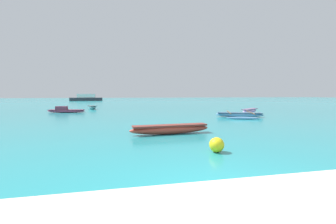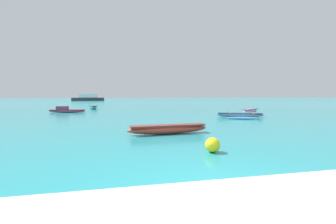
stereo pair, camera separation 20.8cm
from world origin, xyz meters
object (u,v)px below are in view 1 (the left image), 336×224
(moored_boat_1, at_px, (92,107))
(distant_ferry, at_px, (86,98))
(moored_boat_3, at_px, (239,115))
(moored_boat_2, at_px, (66,110))
(moored_boat_4, at_px, (170,129))
(mooring_buoy_0, at_px, (217,145))
(moored_boat_0, at_px, (250,111))

(moored_boat_1, distance_m, distant_ferry, 39.81)
(moored_boat_1, bearing_deg, moored_boat_3, 24.78)
(moored_boat_2, relative_size, distant_ferry, 0.44)
(moored_boat_2, bearing_deg, moored_boat_3, -15.86)
(moored_boat_2, xyz_separation_m, distant_ferry, (-3.86, 44.60, 0.57))
(moored_boat_4, relative_size, distant_ferry, 0.44)
(moored_boat_1, relative_size, mooring_buoy_0, 5.22)
(moored_boat_1, bearing_deg, distant_ferry, 168.34)
(distant_ferry, bearing_deg, moored_boat_0, -65.75)
(moored_boat_4, bearing_deg, moored_boat_0, 38.82)
(moored_boat_1, bearing_deg, mooring_buoy_0, -4.80)
(moored_boat_4, relative_size, mooring_buoy_0, 8.07)
(moored_boat_0, xyz_separation_m, moored_boat_2, (-18.38, 4.77, -0.02))
(moored_boat_1, relative_size, moored_boat_2, 0.65)
(moored_boat_0, height_order, moored_boat_2, moored_boat_2)
(moored_boat_0, xyz_separation_m, moored_boat_3, (-3.04, -3.27, -0.05))
(moored_boat_2, distance_m, moored_boat_3, 17.33)
(moored_boat_0, relative_size, moored_boat_4, 0.71)
(moored_boat_0, bearing_deg, mooring_buoy_0, -162.31)
(moored_boat_3, xyz_separation_m, mooring_buoy_0, (-6.78, -10.28, 0.04))
(moored_boat_1, height_order, distant_ferry, distant_ferry)
(moored_boat_0, bearing_deg, moored_boat_3, -169.27)
(moored_boat_1, xyz_separation_m, moored_boat_2, (-2.07, -5.24, -0.02))
(moored_boat_4, xyz_separation_m, distant_ferry, (-11.71, 59.24, 0.56))
(moored_boat_0, distance_m, moored_boat_4, 14.44)
(moored_boat_4, height_order, mooring_buoy_0, mooring_buoy_0)
(moored_boat_4, distance_m, mooring_buoy_0, 3.75)
(moored_boat_0, relative_size, distant_ferry, 0.32)
(moored_boat_0, height_order, mooring_buoy_0, mooring_buoy_0)
(mooring_buoy_0, relative_size, distant_ferry, 0.05)
(moored_boat_2, height_order, distant_ferry, distant_ferry)
(moored_boat_2, bearing_deg, moored_boat_4, -50.01)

